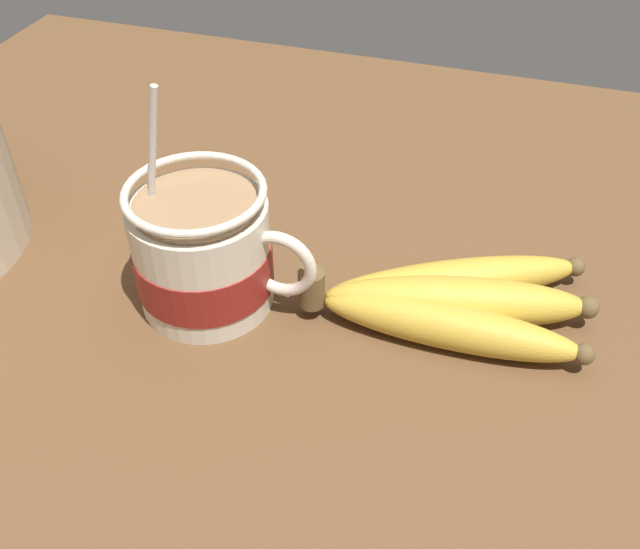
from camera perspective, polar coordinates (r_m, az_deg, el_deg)
name	(u,v)px	position (r cm, az deg, el deg)	size (l,w,h in cm)	color
table	(236,341)	(54.95, -6.71, -5.30)	(97.32, 97.32, 3.48)	brown
coffee_mug	(204,253)	(53.16, -9.26, 1.68)	(14.00, 10.31, 17.59)	beige
banana_bunch	(452,302)	(53.42, 10.55, -2.16)	(21.42, 12.77, 4.14)	brown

